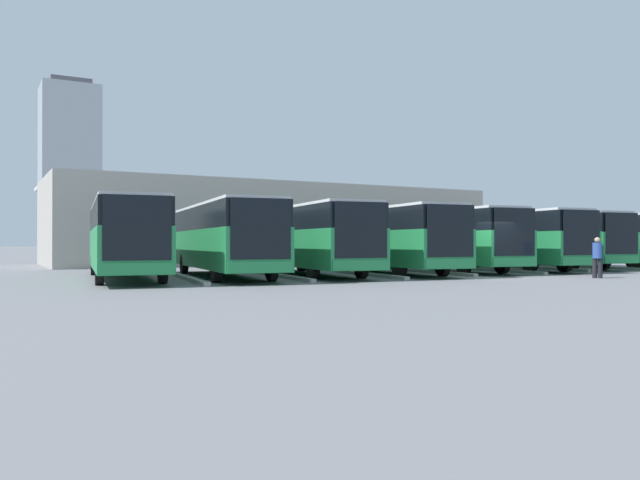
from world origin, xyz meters
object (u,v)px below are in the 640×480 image
(bus_1, at_px, (540,238))
(bus_5, at_px, (306,237))
(bus_0, at_px, (597,239))
(pedestrian, at_px, (597,256))
(bus_7, at_px, (124,236))
(bus_2, at_px, (501,238))
(bus_4, at_px, (382,237))
(bus_6, at_px, (223,237))
(bus_3, at_px, (441,238))

(bus_1, bearing_deg, bus_5, 9.93)
(bus_0, bearing_deg, pedestrian, 44.70)
(bus_5, bearing_deg, bus_1, -170.07)
(bus_5, distance_m, bus_7, 8.44)
(bus_2, bearing_deg, bus_5, 6.97)
(bus_1, bearing_deg, bus_4, 12.26)
(bus_1, height_order, bus_4, same)
(pedestrian, bearing_deg, bus_5, 15.40)
(bus_6, bearing_deg, bus_3, -172.12)
(bus_2, relative_size, bus_3, 1.00)
(bus_5, relative_size, bus_6, 1.00)
(bus_3, xyz_separation_m, bus_6, (12.62, 0.13, 0.00))
(bus_0, relative_size, bus_2, 1.00)
(bus_6, height_order, pedestrian, bus_6)
(bus_3, relative_size, pedestrian, 7.10)
(bus_0, distance_m, bus_6, 25.23)
(pedestrian, bearing_deg, bus_2, -51.42)
(bus_3, bearing_deg, bus_1, -168.72)
(bus_1, xyz_separation_m, bus_6, (21.03, 0.72, 0.00))
(bus_3, height_order, bus_7, same)
(bus_1, bearing_deg, bus_3, 11.28)
(bus_2, height_order, bus_4, same)
(bus_0, bearing_deg, bus_1, -4.04)
(bus_0, bearing_deg, bus_7, 5.82)
(bus_3, bearing_deg, bus_6, 7.88)
(bus_4, relative_size, pedestrian, 7.10)
(bus_2, height_order, pedestrian, bus_2)
(bus_6, xyz_separation_m, bus_7, (4.21, -0.63, 0.00))
(bus_3, bearing_deg, bus_5, 8.58)
(bus_0, xyz_separation_m, bus_7, (29.44, -0.75, 0.00))
(bus_2, bearing_deg, bus_0, -172.67)
(bus_1, xyz_separation_m, bus_3, (8.41, 0.59, 0.00))
(bus_6, bearing_deg, bus_5, -173.54)
(bus_5, xyz_separation_m, bus_6, (4.21, -0.06, 0.00))
(bus_0, relative_size, bus_6, 1.00)
(bus_2, relative_size, bus_6, 1.00)
(bus_1, distance_m, bus_5, 16.84)
(bus_5, distance_m, bus_6, 4.21)
(bus_6, bearing_deg, bus_0, -173.00)
(bus_3, bearing_deg, bus_4, 14.20)
(pedestrian, bearing_deg, bus_0, -86.29)
(bus_0, relative_size, bus_1, 1.00)
(bus_6, xyz_separation_m, pedestrian, (-14.11, 8.63, -0.87))
(bus_4, xyz_separation_m, bus_6, (8.41, -0.38, 0.00))
(bus_2, bearing_deg, bus_4, 8.98)
(bus_4, relative_size, bus_5, 1.00)
(bus_5, bearing_deg, bus_7, 2.60)
(bus_1, distance_m, bus_7, 25.23)
(bus_2, xyz_separation_m, bus_7, (21.03, -0.76, 0.00))
(bus_2, distance_m, bus_4, 8.41)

